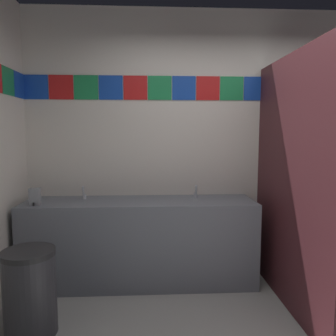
# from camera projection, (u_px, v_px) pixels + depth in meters

# --- Properties ---
(wall_back) EXTENTS (4.25, 0.09, 2.75)m
(wall_back) POSITION_uv_depth(u_px,v_px,m) (230.00, 143.00, 3.50)
(wall_back) COLOR silver
(wall_back) RESTS_ON ground_plane
(vanity_counter) EXTENTS (2.24, 0.55, 0.83)m
(vanity_counter) POSITION_uv_depth(u_px,v_px,m) (141.00, 241.00, 3.24)
(vanity_counter) COLOR slate
(vanity_counter) RESTS_ON ground_plane
(faucet_left) EXTENTS (0.04, 0.10, 0.14)m
(faucet_left) POSITION_uv_depth(u_px,v_px,m) (84.00, 194.00, 3.25)
(faucet_left) COLOR silver
(faucet_left) RESTS_ON vanity_counter
(faucet_right) EXTENTS (0.04, 0.10, 0.14)m
(faucet_right) POSITION_uv_depth(u_px,v_px,m) (196.00, 193.00, 3.31)
(faucet_right) COLOR silver
(faucet_right) RESTS_ON vanity_counter
(soap_dispenser) EXTENTS (0.09, 0.09, 0.16)m
(soap_dispenser) POSITION_uv_depth(u_px,v_px,m) (35.00, 197.00, 2.98)
(soap_dispenser) COLOR gray
(soap_dispenser) RESTS_ON vanity_counter
(stall_divider) EXTENTS (0.92, 1.54, 2.15)m
(stall_divider) POSITION_uv_depth(u_px,v_px,m) (325.00, 188.00, 2.49)
(stall_divider) COLOR #471E23
(stall_divider) RESTS_ON ground_plane
(toilet) EXTENTS (0.39, 0.49, 0.74)m
(toilet) POSITION_uv_depth(u_px,v_px,m) (317.00, 253.00, 3.25)
(toilet) COLOR white
(toilet) RESTS_ON ground_plane
(trash_bin) EXTENTS (0.38, 0.38, 0.64)m
(trash_bin) POSITION_uv_depth(u_px,v_px,m) (30.00, 292.00, 2.41)
(trash_bin) COLOR #333338
(trash_bin) RESTS_ON ground_plane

